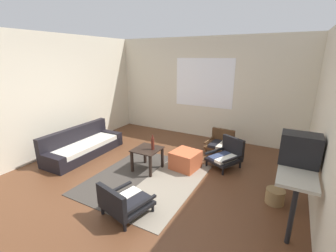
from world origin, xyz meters
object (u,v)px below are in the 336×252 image
armchair_by_window (220,142)px  glass_bottle (153,143)px  ottoman_orange (185,160)px  console_shelf (297,165)px  armchair_corner (227,155)px  wicker_basket (275,196)px  armchair_striped_foreground (123,202)px  crt_television (300,149)px  clay_vase (299,144)px  couch (83,146)px  coffee_table (147,154)px

armchair_by_window → glass_bottle: (-0.91, -1.57, 0.35)m
ottoman_orange → console_shelf: size_ratio=0.31×
armchair_corner → wicker_basket: bearing=-41.6°
glass_bottle → wicker_basket: glass_bottle is taller
armchair_striped_foreground → glass_bottle: 1.45m
armchair_corner → crt_television: bearing=-40.9°
glass_bottle → console_shelf: bearing=-0.8°
clay_vase → couch: bearing=-173.9°
couch → armchair_by_window: couch is taller
glass_bottle → armchair_by_window: bearing=60.1°
armchair_striped_foreground → crt_television: size_ratio=1.48×
coffee_table → armchair_by_window: size_ratio=0.89×
armchair_striped_foreground → wicker_basket: (1.88, 1.36, -0.11)m
armchair_by_window → console_shelf: (1.54, -1.61, 0.48)m
glass_bottle → wicker_basket: bearing=0.1°
couch → coffee_table: (1.73, 0.09, 0.15)m
ottoman_orange → crt_television: 2.15m
ottoman_orange → wicker_basket: bearing=-12.9°
armchair_striped_foreground → ottoman_orange: (0.18, 1.75, -0.04)m
crt_television → wicker_basket: crt_television is taller
armchair_by_window → ottoman_orange: 1.24m
clay_vase → armchair_corner: bearing=155.4°
coffee_table → clay_vase: (2.56, 0.37, 0.56)m
armchair_striped_foreground → coffee_table: bearing=109.3°
couch → ottoman_orange: bearing=12.2°
wicker_basket → console_shelf: bearing=-9.7°
console_shelf → clay_vase: (0.00, 0.37, 0.19)m
coffee_table → armchair_by_window: (1.02, 1.60, -0.12)m
armchair_corner → glass_bottle: size_ratio=2.59×
coffee_table → armchair_by_window: 1.90m
couch → armchair_by_window: bearing=31.7°
coffee_table → ottoman_orange: (0.64, 0.42, -0.17)m
armchair_by_window → glass_bottle: bearing=-119.9°
console_shelf → coffee_table: bearing=179.9°
couch → armchair_by_window: 3.23m
armchair_striped_foreground → wicker_basket: armchair_striped_foreground is taller
coffee_table → crt_television: (2.55, -0.12, 0.66)m
coffee_table → wicker_basket: (2.35, 0.03, -0.24)m
crt_television → ottoman_orange: bearing=164.1°
coffee_table → console_shelf: size_ratio=0.32×
crt_television → armchair_corner: bearing=139.1°
coffee_table → glass_bottle: 0.26m
couch → ottoman_orange: 2.43m
armchair_striped_foreground → wicker_basket: 2.33m
coffee_table → ottoman_orange: 0.79m
wicker_basket → armchair_striped_foreground: bearing=-144.1°
clay_vase → crt_television: bearing=-90.4°
couch → coffee_table: 1.74m
glass_bottle → armchair_corner: bearing=35.8°
armchair_by_window → console_shelf: bearing=-46.2°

